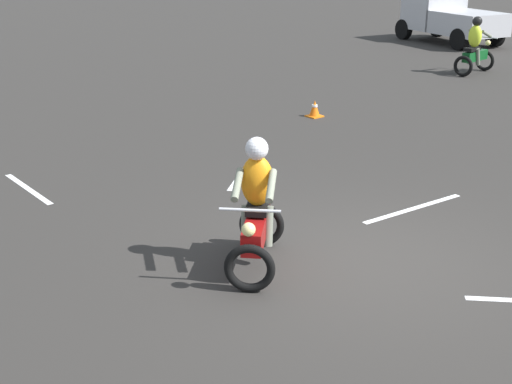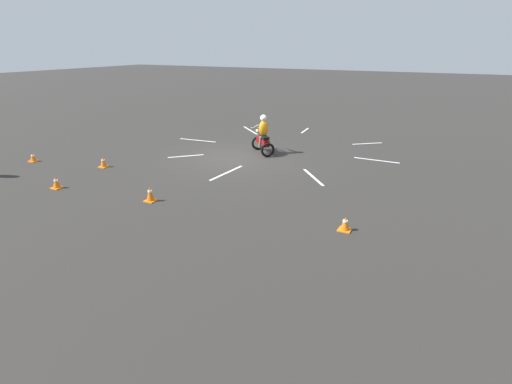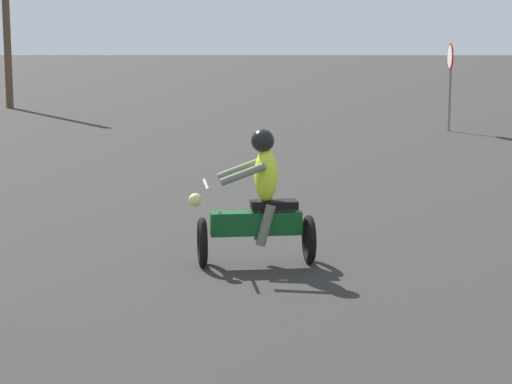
% 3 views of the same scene
% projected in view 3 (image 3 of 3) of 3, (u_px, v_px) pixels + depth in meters
% --- Properties ---
extents(motorcycle_rider_background, '(0.81, 1.55, 1.66)m').
position_uv_depth(motorcycle_rider_background, '(259.00, 206.00, 11.99)').
color(motorcycle_rider_background, black).
rests_on(motorcycle_rider_background, ground).
extents(stop_sign, '(0.70, 0.08, 2.30)m').
position_uv_depth(stop_sign, '(450.00, 69.00, 25.96)').
color(stop_sign, slate).
rests_on(stop_sign, ground).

